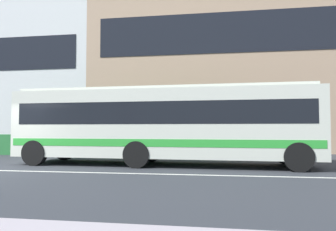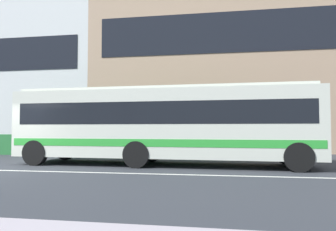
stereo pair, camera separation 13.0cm
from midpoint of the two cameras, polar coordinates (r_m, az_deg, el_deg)
The scene contains 4 objects.
hedge_row_far at distance 17.55m, azimuth -12.02°, elevation -5.33°, with size 14.10×1.10×1.13m, color #2A6F37.
apartment_block_left at distance 29.91m, azimuth -26.89°, elevation 5.88°, with size 18.27×9.70×11.33m.
apartment_block_right at distance 24.66m, azimuth 17.93°, elevation 9.09°, with size 24.18×9.70×12.70m.
transit_bus at distance 12.60m, azimuth -0.72°, elevation -1.33°, with size 11.99×3.02×3.09m.
Camera 2 is at (7.91, -9.84, 1.45)m, focal length 33.16 mm.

